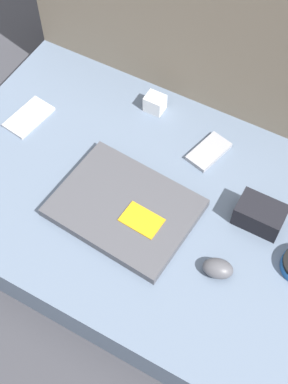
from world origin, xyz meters
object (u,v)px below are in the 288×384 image
object	(u,v)px
camera_pouch	(260,215)
charger_brick	(155,103)
computer_mouse	(218,268)
phone_silver	(209,152)
phone_black	(29,117)
laptop	(125,208)

from	to	relation	value
camera_pouch	charger_brick	bearing A→B (deg)	153.41
computer_mouse	charger_brick	size ratio (longest dim) A/B	1.53
phone_silver	charger_brick	size ratio (longest dim) A/B	2.46
phone_black	laptop	bearing A→B (deg)	-10.70
computer_mouse	phone_silver	size ratio (longest dim) A/B	0.62
phone_silver	camera_pouch	bearing A→B (deg)	-19.56
phone_black	charger_brick	bearing A→B (deg)	42.42
computer_mouse	camera_pouch	bearing A→B (deg)	64.86
laptop	camera_pouch	bearing A→B (deg)	27.96
laptop	computer_mouse	distance (m)	0.25
laptop	phone_silver	world-z (taller)	laptop
phone_silver	camera_pouch	xyz separation A→B (m)	(0.18, -0.12, 0.02)
charger_brick	camera_pouch	bearing A→B (deg)	-26.59
laptop	phone_silver	xyz separation A→B (m)	(0.10, 0.24, -0.01)
phone_black	charger_brick	xyz separation A→B (m)	(0.27, 0.19, 0.02)
laptop	camera_pouch	world-z (taller)	camera_pouch
laptop	camera_pouch	xyz separation A→B (m)	(0.28, 0.12, 0.02)
phone_black	camera_pouch	size ratio (longest dim) A/B	1.25
phone_silver	charger_brick	xyz separation A→B (m)	(-0.19, 0.06, 0.02)
camera_pouch	laptop	bearing A→B (deg)	-156.27
computer_mouse	phone_black	bearing A→B (deg)	150.53
camera_pouch	computer_mouse	bearing A→B (deg)	-100.09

